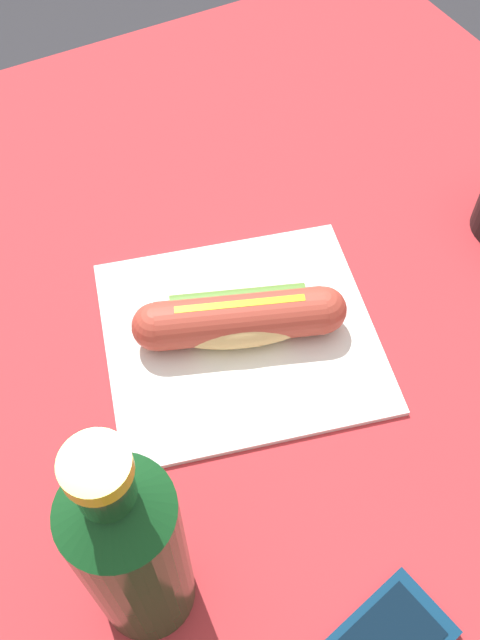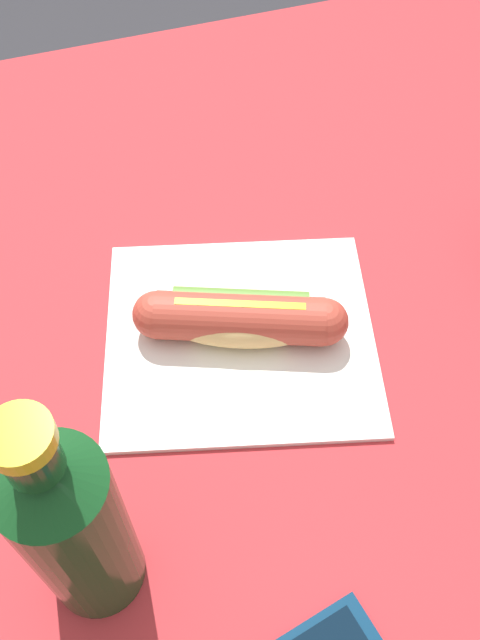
% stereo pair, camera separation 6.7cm
% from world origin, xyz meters
% --- Properties ---
extents(ground_plane, '(6.00, 6.00, 0.00)m').
position_xyz_m(ground_plane, '(0.00, 0.00, 0.00)').
color(ground_plane, '#2D2D33').
rests_on(ground_plane, ground).
extents(dining_table, '(1.16, 1.02, 0.74)m').
position_xyz_m(dining_table, '(0.00, 0.00, 0.62)').
color(dining_table, brown).
rests_on(dining_table, ground).
extents(paper_wrapper, '(0.32, 0.31, 0.01)m').
position_xyz_m(paper_wrapper, '(0.03, -0.05, 0.74)').
color(paper_wrapper, white).
rests_on(paper_wrapper, dining_table).
extents(hot_dog, '(0.20, 0.11, 0.05)m').
position_xyz_m(hot_dog, '(0.03, -0.05, 0.77)').
color(hot_dog, '#E5BC75').
rests_on(hot_dog, paper_wrapper).
extents(soda_bottle, '(0.07, 0.07, 0.26)m').
position_xyz_m(soda_bottle, '(-0.15, -0.23, 0.85)').
color(soda_bottle, '#14471E').
rests_on(soda_bottle, dining_table).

